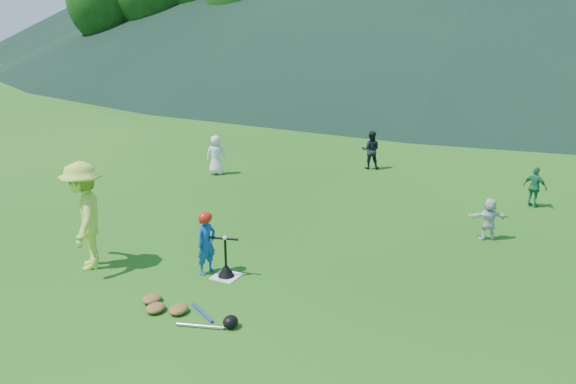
# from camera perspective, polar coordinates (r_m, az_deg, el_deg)

# --- Properties ---
(ground) EXTENTS (120.00, 120.00, 0.00)m
(ground) POSITION_cam_1_polar(r_m,az_deg,el_deg) (10.09, -6.29, -8.57)
(ground) COLOR #184F12
(ground) RESTS_ON ground
(home_plate) EXTENTS (0.45, 0.45, 0.02)m
(home_plate) POSITION_cam_1_polar(r_m,az_deg,el_deg) (10.08, -6.29, -8.52)
(home_plate) COLOR silver
(home_plate) RESTS_ON ground
(baseball) EXTENTS (0.08, 0.08, 0.08)m
(baseball) POSITION_cam_1_polar(r_m,az_deg,el_deg) (9.80, -6.42, -4.66)
(baseball) COLOR white
(baseball) RESTS_ON batting_tee
(batter_child) EXTENTS (0.36, 0.47, 1.13)m
(batter_child) POSITION_cam_1_polar(r_m,az_deg,el_deg) (10.07, -8.30, -5.20)
(batter_child) COLOR #164C97
(batter_child) RESTS_ON ground
(adult_coach) EXTENTS (1.37, 1.46, 1.98)m
(adult_coach) POSITION_cam_1_polar(r_m,az_deg,el_deg) (10.70, -19.99, -2.31)
(adult_coach) COLOR #BCE643
(adult_coach) RESTS_ON ground
(fielder_a) EXTENTS (0.68, 0.61, 1.18)m
(fielder_a) POSITION_cam_1_polar(r_m,az_deg,el_deg) (16.78, -7.32, 3.75)
(fielder_a) COLOR white
(fielder_a) RESTS_ON ground
(fielder_b) EXTENTS (0.68, 0.59, 1.18)m
(fielder_b) POSITION_cam_1_polar(r_m,az_deg,el_deg) (17.51, 8.40, 4.25)
(fielder_b) COLOR black
(fielder_b) RESTS_ON ground
(fielder_c) EXTENTS (0.63, 0.45, 1.00)m
(fielder_c) POSITION_cam_1_polar(r_m,az_deg,el_deg) (14.88, 23.79, 0.45)
(fielder_c) COLOR #227349
(fielder_c) RESTS_ON ground
(fielder_d) EXTENTS (0.87, 0.57, 0.90)m
(fielder_d) POSITION_cam_1_polar(r_m,az_deg,el_deg) (12.27, 19.73, -2.59)
(fielder_d) COLOR silver
(fielder_d) RESTS_ON ground
(batting_tee) EXTENTS (0.30, 0.30, 0.68)m
(batting_tee) POSITION_cam_1_polar(r_m,az_deg,el_deg) (10.03, -6.31, -7.90)
(batting_tee) COLOR black
(batting_tee) RESTS_ON home_plate
(batter_gear) EXTENTS (0.73, 0.26, 0.49)m
(batter_gear) POSITION_cam_1_polar(r_m,az_deg,el_deg) (9.90, -8.29, -2.76)
(batter_gear) COLOR red
(batter_gear) RESTS_ON ground
(equipment_pile) EXTENTS (1.80, 0.68, 0.19)m
(equipment_pile) POSITION_cam_1_polar(r_m,az_deg,el_deg) (8.99, -11.10, -11.64)
(equipment_pile) COLOR olive
(equipment_pile) RESTS_ON ground
(outfield_fence) EXTENTS (70.07, 0.08, 1.33)m
(outfield_fence) POSITION_cam_1_polar(r_m,az_deg,el_deg) (36.21, 18.21, 10.07)
(outfield_fence) COLOR gray
(outfield_fence) RESTS_ON ground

